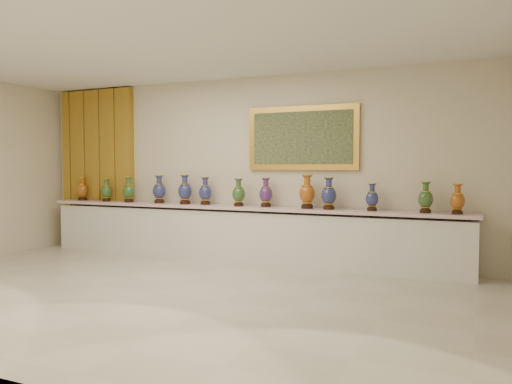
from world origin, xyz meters
TOP-DOWN VIEW (x-y plane):
  - ground at (0.00, 0.00)m, footprint 8.00×8.00m
  - room at (-2.38, 2.44)m, footprint 8.00×8.00m
  - counter at (0.00, 2.27)m, footprint 7.28×0.48m
  - vase_0 at (-3.27, 2.28)m, footprint 0.24×0.24m
  - vase_1 at (-2.66, 2.23)m, footprint 0.25×0.25m
  - vase_2 at (-2.13, 2.21)m, footprint 0.25×0.25m
  - vase_3 at (-1.53, 2.28)m, footprint 0.25×0.25m
  - vase_4 at (-0.98, 2.24)m, footprint 0.29×0.29m
  - vase_5 at (-0.61, 2.28)m, footprint 0.28×0.28m
  - vase_6 at (0.04, 2.23)m, footprint 0.27×0.27m
  - vase_7 at (0.49, 2.29)m, footprint 0.22×0.22m
  - vase_8 at (1.20, 2.24)m, footprint 0.31×0.31m
  - vase_9 at (1.54, 2.22)m, footprint 0.29×0.29m
  - vase_10 at (2.17, 2.27)m, footprint 0.23×0.23m
  - vase_11 at (2.91, 2.24)m, footprint 0.23×0.23m
  - vase_12 at (3.32, 2.21)m, footprint 0.25×0.25m
  - label_card at (-2.26, 2.13)m, footprint 0.10×0.06m

SIDE VIEW (x-z plane):
  - ground at x=0.00m, z-range 0.00..0.00m
  - counter at x=0.00m, z-range -0.01..0.89m
  - label_card at x=-2.26m, z-range 0.90..0.90m
  - vase_10 at x=2.17m, z-range 0.88..1.28m
  - vase_12 at x=3.32m, z-range 0.88..1.29m
  - vase_1 at x=-2.66m, z-range 0.88..1.29m
  - vase_11 at x=2.91m, z-range 0.88..1.31m
  - vase_0 at x=-3.27m, z-range 0.88..1.32m
  - vase_6 at x=0.04m, z-range 0.88..1.33m
  - vase_2 at x=-2.13m, z-range 0.88..1.33m
  - vase_7 at x=0.49m, z-range 0.88..1.34m
  - vase_5 at x=-0.61m, z-range 0.88..1.34m
  - vase_9 at x=1.54m, z-range 0.87..1.36m
  - vase_3 at x=-1.53m, z-range 0.87..1.36m
  - vase_4 at x=-0.98m, z-range 0.87..1.38m
  - vase_8 at x=1.20m, z-range 0.87..1.39m
  - room at x=-2.38m, z-range -2.42..5.58m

